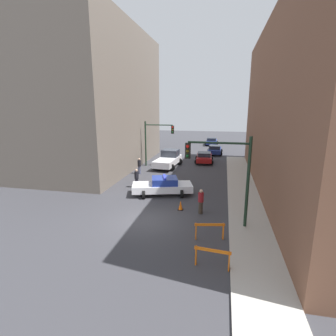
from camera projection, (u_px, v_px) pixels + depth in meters
The scene contains 16 objects.
ground_plane at pixel (146, 221), 16.15m from camera, with size 120.00×120.00×0.00m, color #38383D.
sidewalk_right at pixel (250, 229), 14.88m from camera, with size 2.40×44.00×0.12m.
building_corner_left at pixel (79, 99), 30.13m from camera, with size 14.00×20.00×15.27m.
traffic_light_near at pixel (227, 168), 14.64m from camera, with size 3.64×0.35×5.20m.
traffic_light_far at pixel (155, 137), 30.08m from camera, with size 3.44×0.35×5.20m.
police_car at pixel (163, 186), 20.78m from camera, with size 5.03×3.12×1.52m.
white_truck at pixel (168, 159), 30.20m from camera, with size 2.93×5.55×1.90m.
parked_car_near at pixel (204, 157), 32.64m from camera, with size 2.45×4.40×1.31m.
parked_car_mid at pixel (215, 150), 38.26m from camera, with size 2.28×4.30×1.31m.
parked_car_far at pixel (212, 141), 47.27m from camera, with size 2.28×4.30×1.31m.
pedestrian_crossing at pixel (137, 178), 22.47m from camera, with size 0.41×0.41×1.66m.
pedestrian_corner at pixel (139, 166), 27.11m from camera, with size 0.49×0.49×1.66m.
pedestrian_sidewalk at pixel (201, 201), 17.07m from camera, with size 0.39×0.39×1.66m.
barrier_front at pixel (212, 255), 11.34m from camera, with size 1.60×0.32×0.90m.
barrier_mid at pixel (210, 228), 13.79m from camera, with size 1.58×0.46×0.90m.
traffic_cone at pixel (181, 205), 17.79m from camera, with size 0.36×0.36×0.66m.
Camera 1 is at (4.45, -14.35, 6.91)m, focal length 28.00 mm.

